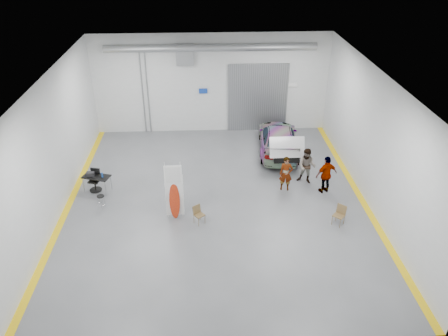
{
  "coord_description": "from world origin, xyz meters",
  "views": [
    {
      "loc": [
        -0.51,
        -17.04,
        11.47
      ],
      "look_at": [
        0.37,
        0.48,
        1.5
      ],
      "focal_mm": 35.0,
      "sensor_mm": 36.0,
      "label": 1
    }
  ],
  "objects_px": {
    "folding_chair_far": "(338,219)",
    "surfboard_display": "(174,196)",
    "person_c": "(326,175)",
    "office_chair": "(95,181)",
    "shop_stool": "(101,202)",
    "sedan_car": "(278,139)",
    "folding_chair_near": "(199,218)",
    "person_a": "(286,174)",
    "person_b": "(307,166)",
    "work_table": "(95,176)"
  },
  "relations": [
    {
      "from": "surfboard_display",
      "to": "work_table",
      "type": "bearing_deg",
      "value": 148.15
    },
    {
      "from": "sedan_car",
      "to": "folding_chair_near",
      "type": "xyz_separation_m",
      "value": [
        -4.47,
        -6.6,
        -0.5
      ]
    },
    {
      "from": "person_a",
      "to": "office_chair",
      "type": "distance_m",
      "value": 9.24
    },
    {
      "from": "shop_stool",
      "to": "person_c",
      "type": "bearing_deg",
      "value": 4.65
    },
    {
      "from": "person_b",
      "to": "work_table",
      "type": "relative_size",
      "value": 1.29
    },
    {
      "from": "office_chair",
      "to": "surfboard_display",
      "type": "bearing_deg",
      "value": -16.52
    },
    {
      "from": "folding_chair_far",
      "to": "office_chair",
      "type": "height_order",
      "value": "office_chair"
    },
    {
      "from": "folding_chair_far",
      "to": "work_table",
      "type": "xyz_separation_m",
      "value": [
        -10.96,
        3.27,
        0.53
      ]
    },
    {
      "from": "shop_stool",
      "to": "person_a",
      "type": "bearing_deg",
      "value": 7.73
    },
    {
      "from": "person_c",
      "to": "folding_chair_near",
      "type": "bearing_deg",
      "value": 1.57
    },
    {
      "from": "person_a",
      "to": "person_b",
      "type": "height_order",
      "value": "person_b"
    },
    {
      "from": "folding_chair_far",
      "to": "shop_stool",
      "type": "height_order",
      "value": "folding_chair_far"
    },
    {
      "from": "sedan_car",
      "to": "work_table",
      "type": "height_order",
      "value": "sedan_car"
    },
    {
      "from": "person_b",
      "to": "work_table",
      "type": "xyz_separation_m",
      "value": [
        -10.31,
        -0.27,
        -0.11
      ]
    },
    {
      "from": "folding_chair_far",
      "to": "folding_chair_near",
      "type": "bearing_deg",
      "value": -140.92
    },
    {
      "from": "folding_chair_near",
      "to": "office_chair",
      "type": "distance_m",
      "value": 5.85
    },
    {
      "from": "surfboard_display",
      "to": "shop_stool",
      "type": "height_order",
      "value": "surfboard_display"
    },
    {
      "from": "shop_stool",
      "to": "work_table",
      "type": "distance_m",
      "value": 1.67
    },
    {
      "from": "person_a",
      "to": "work_table",
      "type": "relative_size",
      "value": 1.22
    },
    {
      "from": "work_table",
      "to": "office_chair",
      "type": "relative_size",
      "value": 1.3
    },
    {
      "from": "person_c",
      "to": "folding_chair_far",
      "type": "relative_size",
      "value": 2.1
    },
    {
      "from": "sedan_car",
      "to": "folding_chair_near",
      "type": "distance_m",
      "value": 7.99
    },
    {
      "from": "person_a",
      "to": "office_chair",
      "type": "relative_size",
      "value": 1.58
    },
    {
      "from": "person_b",
      "to": "office_chair",
      "type": "xyz_separation_m",
      "value": [
        -10.37,
        -0.19,
        -0.44
      ]
    },
    {
      "from": "shop_stool",
      "to": "office_chair",
      "type": "height_order",
      "value": "office_chair"
    },
    {
      "from": "person_b",
      "to": "office_chair",
      "type": "distance_m",
      "value": 10.38
    },
    {
      "from": "sedan_car",
      "to": "person_a",
      "type": "bearing_deg",
      "value": 91.71
    },
    {
      "from": "surfboard_display",
      "to": "folding_chair_far",
      "type": "xyz_separation_m",
      "value": [
        7.03,
        -0.9,
        -0.83
      ]
    },
    {
      "from": "sedan_car",
      "to": "work_table",
      "type": "xyz_separation_m",
      "value": [
        -9.46,
        -3.73,
        0.05
      ]
    },
    {
      "from": "person_a",
      "to": "office_chair",
      "type": "xyz_separation_m",
      "value": [
        -9.23,
        0.41,
        -0.39
      ]
    },
    {
      "from": "person_c",
      "to": "folding_chair_far",
      "type": "height_order",
      "value": "person_c"
    },
    {
      "from": "work_table",
      "to": "office_chair",
      "type": "bearing_deg",
      "value": 126.55
    },
    {
      "from": "folding_chair_far",
      "to": "office_chair",
      "type": "xyz_separation_m",
      "value": [
        -11.02,
        3.35,
        0.2
      ]
    },
    {
      "from": "work_table",
      "to": "person_a",
      "type": "bearing_deg",
      "value": -2.08
    },
    {
      "from": "work_table",
      "to": "folding_chair_far",
      "type": "bearing_deg",
      "value": -16.6
    },
    {
      "from": "person_c",
      "to": "office_chair",
      "type": "xyz_separation_m",
      "value": [
        -11.1,
        0.73,
        -0.48
      ]
    },
    {
      "from": "folding_chair_far",
      "to": "surfboard_display",
      "type": "bearing_deg",
      "value": -144.36
    },
    {
      "from": "folding_chair_near",
      "to": "work_table",
      "type": "distance_m",
      "value": 5.78
    },
    {
      "from": "sedan_car",
      "to": "folding_chair_near",
      "type": "bearing_deg",
      "value": 61.72
    },
    {
      "from": "person_c",
      "to": "shop_stool",
      "type": "bearing_deg",
      "value": -13.94
    },
    {
      "from": "person_b",
      "to": "shop_stool",
      "type": "distance_m",
      "value": 9.95
    },
    {
      "from": "folding_chair_near",
      "to": "folding_chair_far",
      "type": "height_order",
      "value": "folding_chair_far"
    },
    {
      "from": "person_a",
      "to": "surfboard_display",
      "type": "relative_size",
      "value": 0.63
    },
    {
      "from": "folding_chair_near",
      "to": "person_a",
      "type": "bearing_deg",
      "value": -5.88
    },
    {
      "from": "sedan_car",
      "to": "person_a",
      "type": "height_order",
      "value": "person_a"
    },
    {
      "from": "folding_chair_far",
      "to": "office_chair",
      "type": "distance_m",
      "value": 11.52
    },
    {
      "from": "person_a",
      "to": "folding_chair_near",
      "type": "relative_size",
      "value": 2.08
    },
    {
      "from": "folding_chair_near",
      "to": "office_chair",
      "type": "xyz_separation_m",
      "value": [
        -5.05,
        2.95,
        0.22
      ]
    },
    {
      "from": "person_b",
      "to": "folding_chair_near",
      "type": "relative_size",
      "value": 2.2
    },
    {
      "from": "folding_chair_near",
      "to": "folding_chair_far",
      "type": "bearing_deg",
      "value": -40.97
    }
  ]
}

